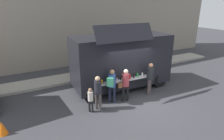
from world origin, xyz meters
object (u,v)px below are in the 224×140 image
at_px(food_truck_main, 121,60).
at_px(customer_mid_with_backpack, 112,83).
at_px(child_near_queue, 91,98).
at_px(trash_bin, 147,61).
at_px(customer_front_ordering, 125,83).
at_px(customer_extra_browsing, 150,76).
at_px(customer_rear_waiting, 98,90).
at_px(traffic_cone_orange, 2,128).

xyz_separation_m(food_truck_main, customer_mid_with_backpack, (-1.41, -1.47, -0.60)).
distance_m(customer_mid_with_backpack, child_near_queue, 1.34).
distance_m(trash_bin, customer_front_ordering, 6.02).
bearing_deg(customer_extra_browsing, child_near_queue, 60.46).
bearing_deg(trash_bin, customer_rear_waiting, -146.12).
relative_size(traffic_cone_orange, customer_rear_waiting, 0.33).
relative_size(trash_bin, customer_mid_with_backpack, 0.54).
bearing_deg(traffic_cone_orange, customer_extra_browsing, 0.74).
xyz_separation_m(trash_bin, customer_mid_with_backpack, (-5.17, -3.79, 0.60)).
relative_size(customer_mid_with_backpack, customer_rear_waiting, 1.05).
height_order(customer_rear_waiting, child_near_queue, customer_rear_waiting).
distance_m(trash_bin, customer_rear_waiting, 7.27).
bearing_deg(customer_rear_waiting, customer_mid_with_backpack, -13.71).
height_order(trash_bin, customer_mid_with_backpack, customer_mid_with_backpack).
distance_m(customer_front_ordering, customer_extra_browsing, 1.60).
xyz_separation_m(customer_front_ordering, customer_mid_with_backpack, (-0.67, 0.17, 0.05)).
distance_m(trash_bin, child_near_queue, 7.63).
height_order(food_truck_main, customer_rear_waiting, food_truck_main).
xyz_separation_m(food_truck_main, customer_extra_browsing, (0.86, -1.59, -0.60)).
bearing_deg(customer_mid_with_backpack, child_near_queue, 148.72).
distance_m(food_truck_main, customer_mid_with_backpack, 2.12).
xyz_separation_m(customer_front_ordering, customer_rear_waiting, (-1.52, -0.09, -0.03)).
xyz_separation_m(customer_front_ordering, child_near_queue, (-1.92, -0.15, -0.31)).
bearing_deg(customer_rear_waiting, customer_extra_browsing, -27.68).
height_order(food_truck_main, customer_extra_browsing, food_truck_main).
relative_size(customer_mid_with_backpack, child_near_queue, 1.46).
height_order(customer_extra_browsing, child_near_queue, customer_extra_browsing).
xyz_separation_m(trash_bin, child_near_queue, (-6.42, -4.11, 0.24)).
distance_m(traffic_cone_orange, customer_front_ordering, 5.53).
xyz_separation_m(trash_bin, customer_rear_waiting, (-6.02, -4.04, 0.52)).
bearing_deg(child_near_queue, food_truck_main, -0.33).
relative_size(trash_bin, customer_rear_waiting, 0.56).
bearing_deg(customer_extra_browsing, customer_front_ordering, 58.98).
bearing_deg(traffic_cone_orange, customer_front_ordering, 0.42).
bearing_deg(customer_rear_waiting, traffic_cone_orange, 149.10).
height_order(customer_mid_with_backpack, customer_extra_browsing, customer_extra_browsing).
xyz_separation_m(food_truck_main, child_near_queue, (-2.66, -1.79, -0.95)).
bearing_deg(trash_bin, food_truck_main, -148.35).
xyz_separation_m(customer_mid_with_backpack, customer_extra_browsing, (2.27, -0.11, -0.01)).
xyz_separation_m(traffic_cone_orange, customer_front_ordering, (5.48, 0.04, 0.74)).
distance_m(food_truck_main, customer_rear_waiting, 2.92).
xyz_separation_m(food_truck_main, customer_rear_waiting, (-2.26, -1.72, -0.67)).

